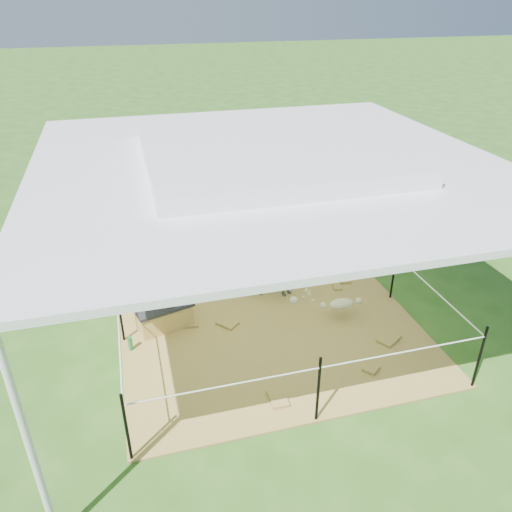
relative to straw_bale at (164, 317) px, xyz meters
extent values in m
plane|color=#2D5919|center=(1.61, -0.18, -0.21)|extent=(90.00, 90.00, 0.00)
cube|color=brown|center=(1.61, -0.18, -0.20)|extent=(4.60, 4.60, 0.03)
cylinder|color=silver|center=(-1.39, 2.82, 1.09)|extent=(0.07, 0.07, 2.60)
cylinder|color=silver|center=(4.61, 2.82, 1.09)|extent=(0.07, 0.07, 2.60)
cylinder|color=silver|center=(-1.39, -3.18, 1.09)|extent=(0.07, 0.07, 2.60)
cube|color=white|center=(1.61, -0.18, 2.43)|extent=(6.30, 6.30, 0.08)
cube|color=white|center=(1.61, -0.18, 2.58)|extent=(3.30, 3.30, 0.22)
cylinder|color=black|center=(-0.64, 2.07, 0.29)|extent=(0.04, 0.04, 1.00)
cylinder|color=black|center=(1.61, 2.07, 0.29)|extent=(0.04, 0.04, 1.00)
cylinder|color=black|center=(3.86, 2.07, 0.29)|extent=(0.04, 0.04, 1.00)
cylinder|color=black|center=(-0.64, -0.18, 0.29)|extent=(0.04, 0.04, 1.00)
cylinder|color=black|center=(3.86, -0.18, 0.29)|extent=(0.04, 0.04, 1.00)
cylinder|color=black|center=(-0.64, -2.43, 0.29)|extent=(0.04, 0.04, 1.00)
cylinder|color=black|center=(1.61, -2.43, 0.29)|extent=(0.04, 0.04, 1.00)
cylinder|color=black|center=(3.86, -2.43, 0.29)|extent=(0.04, 0.04, 1.00)
cylinder|color=white|center=(1.61, 2.07, 0.64)|extent=(4.50, 0.02, 0.02)
cylinder|color=white|center=(1.61, -2.43, 0.64)|extent=(4.50, 0.02, 0.02)
cylinder|color=white|center=(3.86, -0.18, 0.64)|extent=(0.02, 4.50, 0.02)
cylinder|color=white|center=(-0.64, -0.18, 0.64)|extent=(0.02, 4.50, 0.02)
cube|color=#B28840|center=(0.00, 0.00, 0.00)|extent=(0.91, 0.62, 0.37)
cube|color=black|center=(0.00, 0.00, 0.21)|extent=(0.97, 0.68, 0.05)
imported|color=#AC1028|center=(0.10, 0.00, 0.68)|extent=(0.33, 0.41, 0.99)
cylinder|color=#197333|center=(-0.55, -0.45, -0.07)|extent=(0.08, 0.08, 0.23)
imported|color=#545459|center=(1.92, 0.40, 0.20)|extent=(1.00, 0.71, 0.77)
cylinder|color=#FF93C6|center=(1.92, 0.40, 0.65)|extent=(0.24, 0.24, 0.11)
cylinder|color=blue|center=(5.76, 6.21, 0.19)|extent=(0.60, 0.60, 0.80)
cube|color=#51351C|center=(3.39, 7.71, 0.18)|extent=(2.20, 1.85, 0.79)
cube|color=brown|center=(6.41, 9.35, 0.14)|extent=(1.72, 1.26, 0.70)
imported|color=#3063B7|center=(3.62, 7.24, 0.37)|extent=(0.59, 0.47, 1.17)
camera|label=1|loc=(-0.30, -6.58, 4.56)|focal=35.00mm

